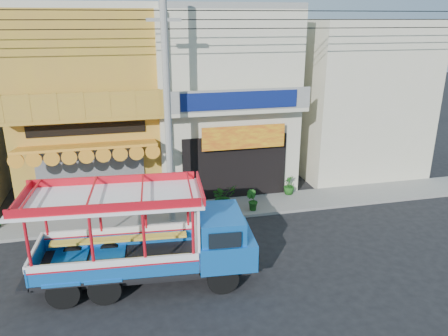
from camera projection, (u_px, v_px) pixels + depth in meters
name	position (u px, v px, depth m)	size (l,w,h in m)	color
ground	(215.00, 262.00, 14.47)	(90.00, 90.00, 0.00)	black
sidewalk	(194.00, 211.00, 18.13)	(30.00, 2.00, 0.12)	slate
shophouse_left	(89.00, 101.00, 19.57)	(6.00, 7.50, 8.24)	gold
shophouse_right	(220.00, 96.00, 20.89)	(6.00, 6.75, 8.24)	beige
party_pilaster	(164.00, 115.00, 17.41)	(0.35, 0.30, 8.00)	beige
filler_building_right	(351.00, 97.00, 22.56)	(6.00, 6.00, 7.60)	beige
utility_pole	(171.00, 95.00, 15.68)	(28.00, 0.26, 9.00)	gray
songthaew_truck	(159.00, 237.00, 12.95)	(6.85, 2.69, 3.13)	black
potted_plant_a	(223.00, 197.00, 17.93)	(1.01, 0.88, 1.12)	#1B4D16
potted_plant_b	(252.00, 200.00, 17.95)	(0.47, 0.38, 0.86)	#1B4D16
potted_plant_c	(289.00, 185.00, 19.59)	(0.48, 0.48, 0.86)	#1B4D16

